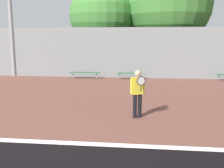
{
  "coord_description": "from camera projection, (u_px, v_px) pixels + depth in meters",
  "views": [
    {
      "loc": [
        2.16,
        -3.98,
        2.8
      ],
      "look_at": [
        1.03,
        6.2,
        0.97
      ],
      "focal_mm": 42.0,
      "sensor_mm": 36.0,
      "label": 1
    }
  ],
  "objects": [
    {
      "name": "bench_courtside_far",
      "position": [
        85.0,
        73.0,
        18.03
      ],
      "size": [
        2.08,
        0.4,
        0.44
      ],
      "color": "#28663D",
      "rests_on": "ground_plane"
    },
    {
      "name": "tennis_player",
      "position": [
        138.0,
        91.0,
        9.12
      ],
      "size": [
        0.52,
        0.49,
        1.68
      ],
      "rotation": [
        0.0,
        0.0,
        0.43
      ],
      "color": "black",
      "rests_on": "ground_plane"
    },
    {
      "name": "tree_green_tall",
      "position": [
        102.0,
        15.0,
        21.17
      ],
      "size": [
        5.29,
        5.29,
        7.24
      ],
      "color": "brown",
      "rests_on": "ground_plane"
    },
    {
      "name": "tree_dark_dense",
      "position": [
        169.0,
        4.0,
        20.53
      ],
      "size": [
        6.65,
        6.65,
        8.71
      ],
      "color": "brown",
      "rests_on": "ground_plane"
    },
    {
      "name": "back_fence",
      "position": [
        110.0,
        53.0,
        18.32
      ],
      "size": [
        26.66,
        0.06,
        3.49
      ],
      "color": "gray",
      "rests_on": "ground_plane"
    },
    {
      "name": "bench_adjacent_court",
      "position": [
        130.0,
        73.0,
        17.69
      ],
      "size": [
        1.72,
        0.4,
        0.44
      ],
      "color": "#28663D",
      "rests_on": "ground_plane"
    }
  ]
}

